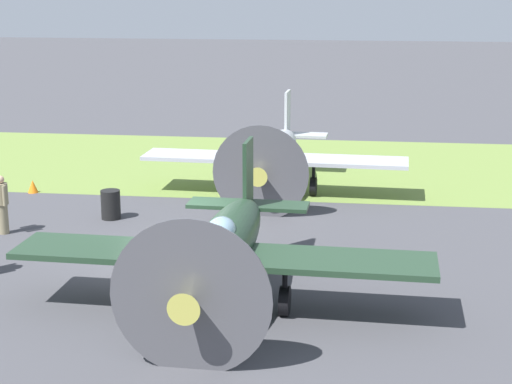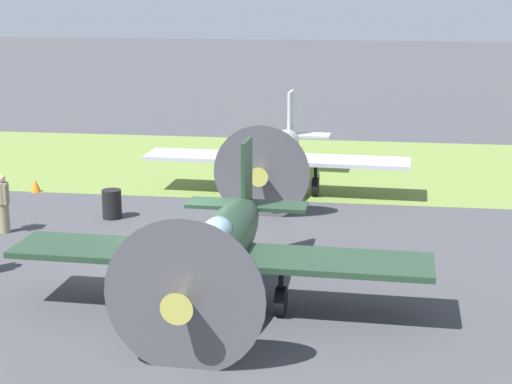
% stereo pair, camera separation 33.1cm
% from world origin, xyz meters
% --- Properties ---
extents(ground_plane, '(160.00, 160.00, 0.00)m').
position_xyz_m(ground_plane, '(0.00, 0.00, 0.00)').
color(ground_plane, '#424247').
extents(grass_verge, '(120.00, 11.00, 0.01)m').
position_xyz_m(grass_verge, '(0.00, -12.18, 0.00)').
color(grass_verge, olive).
rests_on(grass_verge, ground).
extents(airplane_lead, '(9.45, 7.50, 3.38)m').
position_xyz_m(airplane_lead, '(-1.74, 2.64, 1.41)').
color(airplane_lead, '#233D28').
rests_on(airplane_lead, ground).
extents(airplane_wingman, '(9.12, 7.22, 3.25)m').
position_xyz_m(airplane_wingman, '(-1.78, -7.90, 1.36)').
color(airplane_wingman, '#B2B7BC').
rests_on(airplane_wingman, ground).
extents(ground_crew_mechanic, '(0.46, 0.49, 1.73)m').
position_xyz_m(ground_crew_mechanic, '(5.55, -2.02, 0.91)').
color(ground_crew_mechanic, '#847A5B').
rests_on(ground_crew_mechanic, ground).
extents(fuel_drum, '(0.60, 0.60, 0.90)m').
position_xyz_m(fuel_drum, '(2.90, -3.92, 0.45)').
color(fuel_drum, black).
rests_on(fuel_drum, ground).
extents(runway_marker_cone, '(0.36, 0.36, 0.44)m').
position_xyz_m(runway_marker_cone, '(6.54, -6.72, 0.22)').
color(runway_marker_cone, orange).
rests_on(runway_marker_cone, ground).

